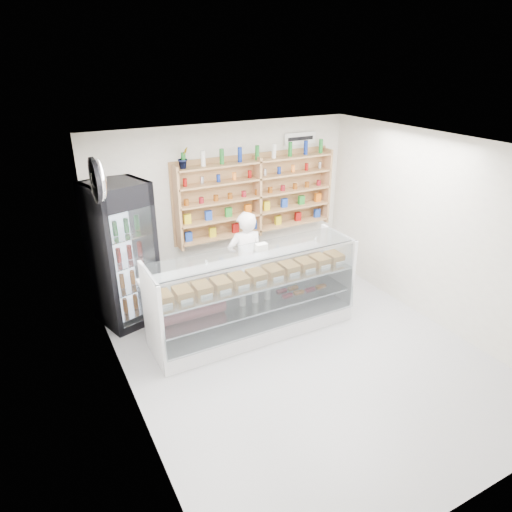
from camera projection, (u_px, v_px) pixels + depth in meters
room at (312, 264)px, 5.61m from camera, size 5.00×5.00×5.00m
display_counter at (253, 309)px, 6.65m from camera, size 2.99×0.89×1.30m
shop_worker at (245, 261)px, 7.12m from camera, size 0.62×0.44×1.61m
drinks_cooler at (122, 254)px, 6.65m from camera, size 0.96×0.95×2.17m
wall_shelving at (257, 196)px, 7.63m from camera, size 2.84×0.28×1.33m
potted_plant at (183, 158)px, 6.78m from camera, size 0.21×0.19×0.32m
security_mirror at (99, 180)px, 5.21m from camera, size 0.15×0.50×0.50m
wall_sign at (300, 138)px, 7.77m from camera, size 0.62×0.03×0.20m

